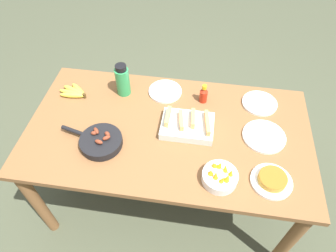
# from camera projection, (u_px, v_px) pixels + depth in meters

# --- Properties ---
(ground_plane) EXTENTS (14.00, 14.00, 0.00)m
(ground_plane) POSITION_uv_depth(u_px,v_px,m) (168.00, 192.00, 2.37)
(ground_plane) COLOR #474C38
(dining_table) EXTENTS (1.69, 0.92, 0.78)m
(dining_table) POSITION_uv_depth(u_px,v_px,m) (168.00, 140.00, 1.86)
(dining_table) COLOR brown
(dining_table) RESTS_ON ground_plane
(banana_bunch) EXTENTS (0.20, 0.15, 0.04)m
(banana_bunch) POSITION_uv_depth(u_px,v_px,m) (75.00, 92.00, 1.96)
(banana_bunch) COLOR gold
(banana_bunch) RESTS_ON dining_table
(melon_tray) EXTENTS (0.31, 0.22, 0.09)m
(melon_tray) POSITION_uv_depth(u_px,v_px,m) (187.00, 125.00, 1.76)
(melon_tray) COLOR silver
(melon_tray) RESTS_ON dining_table
(skillet) EXTENTS (0.38, 0.24, 0.08)m
(skillet) POSITION_uv_depth(u_px,v_px,m) (100.00, 141.00, 1.69)
(skillet) COLOR black
(skillet) RESTS_ON dining_table
(frittata_plate_center) EXTENTS (0.21, 0.21, 0.05)m
(frittata_plate_center) POSITION_uv_depth(u_px,v_px,m) (272.00, 180.00, 1.53)
(frittata_plate_center) COLOR white
(frittata_plate_center) RESTS_ON dining_table
(empty_plate_near_front) EXTENTS (0.25, 0.25, 0.02)m
(empty_plate_near_front) POSITION_uv_depth(u_px,v_px,m) (264.00, 136.00, 1.73)
(empty_plate_near_front) COLOR white
(empty_plate_near_front) RESTS_ON dining_table
(empty_plate_far_left) EXTENTS (0.22, 0.22, 0.02)m
(empty_plate_far_left) POSITION_uv_depth(u_px,v_px,m) (165.00, 91.00, 1.98)
(empty_plate_far_left) COLOR white
(empty_plate_far_left) RESTS_ON dining_table
(empty_plate_far_right) EXTENTS (0.22, 0.22, 0.02)m
(empty_plate_far_right) POSITION_uv_depth(u_px,v_px,m) (260.00, 103.00, 1.91)
(empty_plate_far_right) COLOR white
(empty_plate_far_right) RESTS_ON dining_table
(fruit_bowl_mango) EXTENTS (0.18, 0.18, 0.11)m
(fruit_bowl_mango) POSITION_uv_depth(u_px,v_px,m) (220.00, 177.00, 1.53)
(fruit_bowl_mango) COLOR white
(fruit_bowl_mango) RESTS_ON dining_table
(water_bottle) EXTENTS (0.09, 0.09, 0.22)m
(water_bottle) POSITION_uv_depth(u_px,v_px,m) (123.00, 80.00, 1.91)
(water_bottle) COLOR #2D9351
(water_bottle) RESTS_ON dining_table
(hot_sauce_bottle) EXTENTS (0.05, 0.05, 0.13)m
(hot_sauce_bottle) POSITION_uv_depth(u_px,v_px,m) (204.00, 94.00, 1.89)
(hot_sauce_bottle) COLOR #B72814
(hot_sauce_bottle) RESTS_ON dining_table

